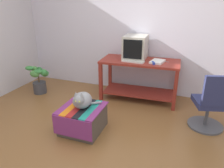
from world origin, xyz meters
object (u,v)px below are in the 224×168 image
Objects in this scene: tv_monitor at (135,47)px; ottoman_with_blanket at (83,119)px; book at (157,62)px; potted_plant at (39,80)px; stapler at (153,63)px; desk at (139,73)px; office_chair at (210,105)px; keyboard at (133,61)px; cat at (82,100)px.

tv_monitor is 1.71m from ottoman_with_blanket.
book is 2.41m from potted_plant.
stapler is at bearing 6.94° from potted_plant.
office_chair is at bearing -31.23° from desk.
keyboard reaches higher than desk.
desk is 2.77× the size of tv_monitor.
stapler reaches higher than book.
tv_monitor is at bearing 99.57° from keyboard.
stapler reaches higher than desk.
desk is 13.34× the size of stapler.
cat is at bearing -112.86° from book.
cat is at bearing -107.69° from tv_monitor.
stapler is at bearing 56.45° from ottoman_with_blanket.
office_chair reaches higher than potted_plant.
keyboard is 0.64× the size of ottoman_with_blanket.
office_chair reaches higher than keyboard.
desk is 4.93× the size of book.
book is 1.59m from cat.
desk is 0.41m from stapler.
cat is at bearing -106.94° from keyboard.
potted_plant is 5.32× the size of stapler.
book reaches higher than potted_plant.
stapler is at bearing -102.97° from book.
potted_plant is 0.66× the size of office_chair.
desk is 0.42m from book.
ottoman_with_blanket is at bearing -107.92° from tv_monitor.
ottoman_with_blanket is (-0.40, -1.45, -0.80)m from tv_monitor.
cat is 1.75m from potted_plant.
potted_plant is (-2.00, -0.44, -0.24)m from desk.
ottoman_with_blanket is 1.06× the size of potted_plant.
keyboard is 1.34× the size of book.
cat is 0.69× the size of potted_plant.
cat is at bearing 29.45° from ottoman_with_blanket.
office_chair reaches higher than desk.
cat is (-0.51, -1.35, -0.04)m from desk.
tv_monitor is at bearing 121.01° from stapler.
desk is 1.45m from cat.
ottoman_with_blanket is 1.88m from office_chair.
desk is 1.49m from ottoman_with_blanket.
desk is 0.49m from tv_monitor.
ottoman_with_blanket is 1.56m from stapler.
office_chair is at bearing -18.95° from keyboard.
book is 2.71× the size of stapler.
potted_plant is at bearing 148.10° from ottoman_with_blanket.
desk is 3.62× the size of cat.
desk is at bearing 12.38° from potted_plant.
keyboard is at bearing -37.90° from office_chair.
desk reaches higher than potted_plant.
book is at bearing 48.35° from cat.
ottoman_with_blanket is at bearing -113.00° from book.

